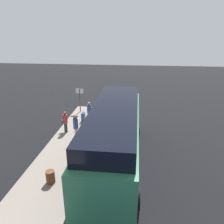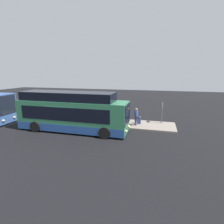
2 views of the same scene
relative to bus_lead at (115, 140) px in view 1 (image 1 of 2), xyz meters
The scene contains 9 objects.
ground 1.72m from the bus_lead, behind, with size 80.00×80.00×0.00m, color black.
platform 3.55m from the bus_lead, 98.95° to the left, with size 20.00×3.12×0.17m.
bus_lead is the anchor object (origin of this frame).
passenger_boarding 5.47m from the bus_lead, 48.17° to the left, with size 0.57×0.58×1.61m.
passenger_waiting 3.91m from the bus_lead, 49.37° to the left, with size 0.57×0.44×1.86m.
passenger_with_bags 6.25m from the bus_lead, 25.32° to the left, with size 0.55×0.62×1.75m.
suitcase 6.75m from the bus_lead, 29.18° to the left, with size 0.47×0.26×0.99m.
sign_post 9.08m from the bus_lead, 26.74° to the left, with size 0.10×0.70×2.22m.
trash_bin 3.83m from the bus_lead, 124.85° to the left, with size 0.44×0.44×0.65m.
Camera 1 is at (-10.15, -1.04, 7.23)m, focal length 35.00 mm.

